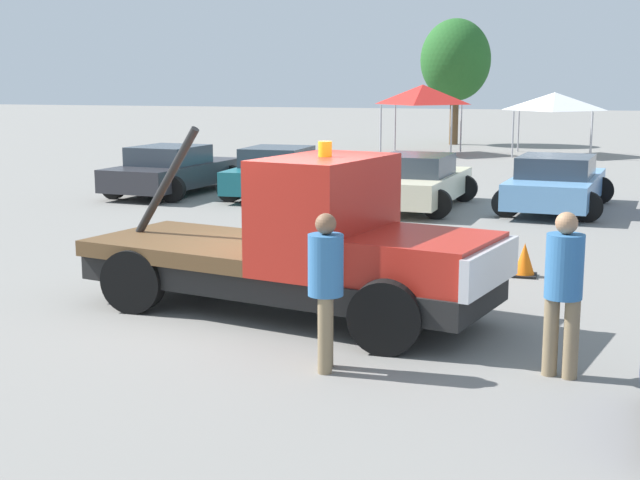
{
  "coord_description": "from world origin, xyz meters",
  "views": [
    {
      "loc": [
        3.81,
        -11.19,
        3.19
      ],
      "look_at": [
        0.5,
        0.0,
        1.05
      ],
      "focal_mm": 50.0,
      "sensor_mm": 36.0,
      "label": 1
    }
  ],
  "objects_px": {
    "tow_truck": "(307,249)",
    "traffic_cone": "(524,261)",
    "person_near_truck": "(564,283)",
    "person_at_hood": "(326,281)",
    "parked_car_teal": "(279,172)",
    "tree_left": "(456,60)",
    "canopy_tent_red": "(423,95)",
    "parked_car_charcoal": "(173,170)",
    "parked_car_skyblue": "(556,184)",
    "canopy_tent_white": "(555,101)",
    "parked_car_cream": "(418,182)"
  },
  "relations": [
    {
      "from": "tow_truck",
      "to": "traffic_cone",
      "type": "height_order",
      "value": "tow_truck"
    },
    {
      "from": "person_near_truck",
      "to": "person_at_hood",
      "type": "xyz_separation_m",
      "value": [
        -2.49,
        -0.5,
        -0.03
      ]
    },
    {
      "from": "person_at_hood",
      "to": "parked_car_teal",
      "type": "xyz_separation_m",
      "value": [
        -5.27,
        13.71,
        -0.36
      ]
    },
    {
      "from": "tow_truck",
      "to": "tree_left",
      "type": "distance_m",
      "value": 32.0
    },
    {
      "from": "tow_truck",
      "to": "canopy_tent_red",
      "type": "bearing_deg",
      "value": 109.6
    },
    {
      "from": "person_near_truck",
      "to": "person_at_hood",
      "type": "distance_m",
      "value": 2.54
    },
    {
      "from": "parked_car_charcoal",
      "to": "parked_car_skyblue",
      "type": "xyz_separation_m",
      "value": [
        10.27,
        -0.2,
        0.0
      ]
    },
    {
      "from": "person_at_hood",
      "to": "tow_truck",
      "type": "bearing_deg",
      "value": -79.68
    },
    {
      "from": "parked_car_teal",
      "to": "canopy_tent_white",
      "type": "height_order",
      "value": "canopy_tent_white"
    },
    {
      "from": "person_near_truck",
      "to": "parked_car_cream",
      "type": "distance_m",
      "value": 12.56
    },
    {
      "from": "person_at_hood",
      "to": "parked_car_cream",
      "type": "relative_size",
      "value": 0.38
    },
    {
      "from": "person_at_hood",
      "to": "parked_car_teal",
      "type": "bearing_deg",
      "value": -81.12
    },
    {
      "from": "tow_truck",
      "to": "traffic_cone",
      "type": "bearing_deg",
      "value": 64.81
    },
    {
      "from": "person_near_truck",
      "to": "tow_truck",
      "type": "bearing_deg",
      "value": 79.53
    },
    {
      "from": "parked_car_charcoal",
      "to": "canopy_tent_white",
      "type": "bearing_deg",
      "value": -26.14
    },
    {
      "from": "person_at_hood",
      "to": "traffic_cone",
      "type": "height_order",
      "value": "person_at_hood"
    },
    {
      "from": "tow_truck",
      "to": "parked_car_cream",
      "type": "bearing_deg",
      "value": 105.1
    },
    {
      "from": "tow_truck",
      "to": "canopy_tent_white",
      "type": "xyz_separation_m",
      "value": [
        2.23,
        26.89,
        1.28
      ]
    },
    {
      "from": "tow_truck",
      "to": "parked_car_skyblue",
      "type": "bearing_deg",
      "value": 88.27
    },
    {
      "from": "canopy_tent_white",
      "to": "traffic_cone",
      "type": "distance_m",
      "value": 23.6
    },
    {
      "from": "parked_car_skyblue",
      "to": "traffic_cone",
      "type": "relative_size",
      "value": 8.83
    },
    {
      "from": "person_near_truck",
      "to": "parked_car_cream",
      "type": "height_order",
      "value": "person_near_truck"
    },
    {
      "from": "person_near_truck",
      "to": "parked_car_teal",
      "type": "bearing_deg",
      "value": 44.95
    },
    {
      "from": "person_at_hood",
      "to": "parked_car_charcoal",
      "type": "xyz_separation_m",
      "value": [
        -8.25,
        13.29,
        -0.36
      ]
    },
    {
      "from": "person_near_truck",
      "to": "canopy_tent_white",
      "type": "relative_size",
      "value": 0.58
    },
    {
      "from": "parked_car_charcoal",
      "to": "canopy_tent_white",
      "type": "height_order",
      "value": "canopy_tent_white"
    },
    {
      "from": "person_near_truck",
      "to": "parked_car_skyblue",
      "type": "height_order",
      "value": "person_near_truck"
    },
    {
      "from": "person_near_truck",
      "to": "parked_car_teal",
      "type": "height_order",
      "value": "person_near_truck"
    },
    {
      "from": "parked_car_teal",
      "to": "canopy_tent_red",
      "type": "relative_size",
      "value": 1.53
    },
    {
      "from": "parked_car_cream",
      "to": "parked_car_skyblue",
      "type": "height_order",
      "value": "same"
    },
    {
      "from": "parked_car_cream",
      "to": "traffic_cone",
      "type": "xyz_separation_m",
      "value": [
        3.05,
        -7.05,
        -0.39
      ]
    },
    {
      "from": "parked_car_skyblue",
      "to": "tree_left",
      "type": "distance_m",
      "value": 21.67
    },
    {
      "from": "parked_car_teal",
      "to": "tree_left",
      "type": "xyz_separation_m",
      "value": [
        1.87,
        20.1,
        3.31
      ]
    },
    {
      "from": "tow_truck",
      "to": "person_at_hood",
      "type": "xyz_separation_m",
      "value": [
        0.85,
        -2.06,
        0.08
      ]
    },
    {
      "from": "tree_left",
      "to": "traffic_cone",
      "type": "distance_m",
      "value": 29.09
    },
    {
      "from": "person_near_truck",
      "to": "canopy_tent_white",
      "type": "xyz_separation_m",
      "value": [
        -1.11,
        28.44,
        1.16
      ]
    },
    {
      "from": "parked_car_cream",
      "to": "tree_left",
      "type": "bearing_deg",
      "value": 9.85
    },
    {
      "from": "canopy_tent_white",
      "to": "person_at_hood",
      "type": "bearing_deg",
      "value": -92.72
    },
    {
      "from": "parked_car_teal",
      "to": "parked_car_skyblue",
      "type": "xyz_separation_m",
      "value": [
        7.29,
        -0.62,
        0.0
      ]
    },
    {
      "from": "parked_car_skyblue",
      "to": "traffic_cone",
      "type": "bearing_deg",
      "value": -176.13
    },
    {
      "from": "tow_truck",
      "to": "traffic_cone",
      "type": "relative_size",
      "value": 11.04
    },
    {
      "from": "canopy_tent_red",
      "to": "parked_car_cream",
      "type": "bearing_deg",
      "value": -80.3
    },
    {
      "from": "canopy_tent_white",
      "to": "tree_left",
      "type": "height_order",
      "value": "tree_left"
    },
    {
      "from": "person_at_hood",
      "to": "canopy_tent_white",
      "type": "height_order",
      "value": "canopy_tent_white"
    },
    {
      "from": "tree_left",
      "to": "traffic_cone",
      "type": "relative_size",
      "value": 10.73
    },
    {
      "from": "person_at_hood",
      "to": "traffic_cone",
      "type": "bearing_deg",
      "value": -120.4
    },
    {
      "from": "tow_truck",
      "to": "canopy_tent_red",
      "type": "height_order",
      "value": "canopy_tent_red"
    },
    {
      "from": "person_near_truck",
      "to": "parked_car_skyblue",
      "type": "relative_size",
      "value": 0.37
    },
    {
      "from": "parked_car_cream",
      "to": "canopy_tent_red",
      "type": "relative_size",
      "value": 1.57
    },
    {
      "from": "person_at_hood",
      "to": "parked_car_cream",
      "type": "height_order",
      "value": "person_at_hood"
    }
  ]
}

